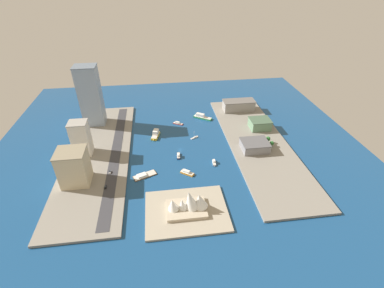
{
  "coord_description": "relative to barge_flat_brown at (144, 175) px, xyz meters",
  "views": [
    {
      "loc": [
        22.26,
        269.31,
        183.58
      ],
      "look_at": [
        -14.17,
        -2.5,
        4.75
      ],
      "focal_mm": 25.84,
      "sensor_mm": 36.0,
      "label": 1
    }
  ],
  "objects": [
    {
      "name": "peninsula_point",
      "position": [
        -37.84,
        54.3,
        -0.05
      ],
      "size": [
        71.96,
        55.75,
        2.0
      ],
      "primitive_type": "cube",
      "color": "#A89E89",
      "rests_on": "ground_plane"
    },
    {
      "name": "van_white",
      "position": [
        34.75,
        -7.43,
        2.36
      ],
      "size": [
        2.0,
        4.4,
        1.74
      ],
      "color": "black",
      "rests_on": "road_strip"
    },
    {
      "name": "terminal_long_green",
      "position": [
        -149.85,
        -76.62,
        7.71
      ],
      "size": [
        26.44,
        22.66,
        12.61
      ],
      "color": "slate",
      "rests_on": "quay_west"
    },
    {
      "name": "opera_landmark",
      "position": [
        -40.03,
        54.3,
        8.73
      ],
      "size": [
        36.51,
        25.15,
        22.39
      ],
      "color": "#BCAD93",
      "rests_on": "peninsula_point"
    },
    {
      "name": "carpark_squat_concrete",
      "position": [
        -137.08,
        -133.11,
        8.85
      ],
      "size": [
        46.42,
        20.06,
        14.88
      ],
      "color": "gray",
      "rests_on": "quay_west"
    },
    {
      "name": "traffic_light_waterfront",
      "position": [
        25.38,
        -66.27,
        5.72
      ],
      "size": [
        0.36,
        0.36,
        6.5
      ],
      "color": "black",
      "rests_on": "quay_east"
    },
    {
      "name": "warehouse_low_gray",
      "position": [
        -127.25,
        -29.16,
        6.69
      ],
      "size": [
        31.17,
        25.28,
        10.58
      ],
      "color": "gray",
      "rests_on": "quay_west"
    },
    {
      "name": "quay_east",
      "position": [
        52.08,
        -44.06,
        0.16
      ],
      "size": [
        70.0,
        240.0,
        2.42
      ],
      "primitive_type": "cube",
      "color": "gray",
      "rests_on": "ground_plane"
    },
    {
      "name": "barge_flat_brown",
      "position": [
        0.0,
        0.0,
        0.0
      ],
      "size": [
        25.24,
        17.05,
        3.04
      ],
      "color": "brown",
      "rests_on": "ground_plane"
    },
    {
      "name": "water_taxi_orange",
      "position": [
        -44.67,
        2.03,
        0.49
      ],
      "size": [
        14.72,
        12.46,
        4.1
      ],
      "color": "orange",
      "rests_on": "ground_plane"
    },
    {
      "name": "patrol_launch_navy",
      "position": [
        -38.61,
        -29.73,
        0.48
      ],
      "size": [
        4.36,
        13.17,
        4.28
      ],
      "color": "#1E284C",
      "rests_on": "ground_plane"
    },
    {
      "name": "ferry_green_doubledeck",
      "position": [
        -80.2,
        -118.78,
        1.29
      ],
      "size": [
        25.79,
        20.65,
        6.55
      ],
      "color": "#2D8C4C",
      "rests_on": "ground_plane"
    },
    {
      "name": "suv_black",
      "position": [
        36.37,
        15.53,
        2.27
      ],
      "size": [
        2.03,
        5.09,
        1.5
      ],
      "color": "black",
      "rests_on": "road_strip"
    },
    {
      "name": "tower_tall_glass",
      "position": [
        65.61,
        -119.88,
        40.6
      ],
      "size": [
        27.73,
        22.97,
        78.38
      ],
      "color": "#8C9EB2",
      "rests_on": "quay_east"
    },
    {
      "name": "tugboat_red",
      "position": [
        -44.84,
        -106.2,
        0.17
      ],
      "size": [
        13.79,
        10.06,
        3.35
      ],
      "color": "red",
      "rests_on": "ground_plane"
    },
    {
      "name": "road_strip",
      "position": [
        32.22,
        -44.06,
        1.45
      ],
      "size": [
        11.21,
        228.0,
        0.15
      ],
      "primitive_type": "cube",
      "color": "#38383D",
      "rests_on": "quay_east"
    },
    {
      "name": "sailboat_small_white",
      "position": [
        -62.34,
        -67.21,
        -0.33
      ],
      "size": [
        10.8,
        7.5,
        11.07
      ],
      "color": "white",
      "rests_on": "ground_plane"
    },
    {
      "name": "ferry_yellow_fast",
      "position": [
        -14.0,
        -77.57,
        2.03
      ],
      "size": [
        12.15,
        22.05,
        8.05
      ],
      "color": "yellow",
      "rests_on": "ground_plane"
    },
    {
      "name": "park_tree_cluster",
      "position": [
        -148.33,
        -37.69,
        6.5
      ],
      "size": [
        7.05,
        13.52,
        8.38
      ],
      "color": "brown",
      "rests_on": "quay_west"
    },
    {
      "name": "office_block_beige",
      "position": [
        64.63,
        2.56,
        19.49
      ],
      "size": [
        27.32,
        25.5,
        36.16
      ],
      "color": "#C6B793",
      "rests_on": "quay_east"
    },
    {
      "name": "yacht_sleek_gray",
      "position": [
        -76.16,
        -11.61,
        0.36
      ],
      "size": [
        4.32,
        11.84,
        4.0
      ],
      "color": "#999EA3",
      "rests_on": "ground_plane"
    },
    {
      "name": "quay_west",
      "position": [
        -136.47,
        -44.06,
        0.16
      ],
      "size": [
        70.0,
        240.0,
        2.42
      ],
      "primitive_type": "cube",
      "color": "gray",
      "rests_on": "ground_plane"
    },
    {
      "name": "ground_plane",
      "position": [
        -42.19,
        -44.06,
        -1.05
      ],
      "size": [
        440.0,
        440.0,
        0.0
      ],
      "primitive_type": "plane",
      "color": "navy"
    },
    {
      "name": "hotel_broad_white",
      "position": [
        67.44,
        -47.63,
        21.39
      ],
      "size": [
        19.82,
        17.79,
        39.97
      ],
      "color": "silver",
      "rests_on": "quay_east"
    }
  ]
}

